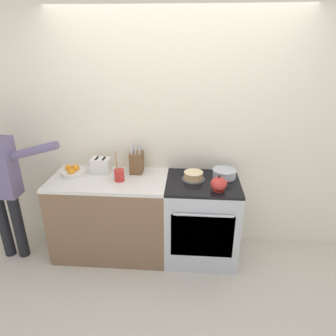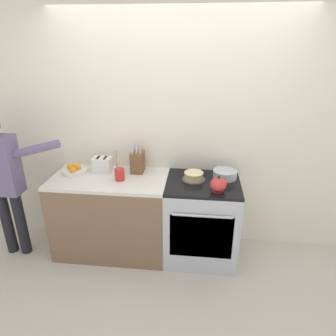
{
  "view_description": "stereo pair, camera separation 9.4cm",
  "coord_description": "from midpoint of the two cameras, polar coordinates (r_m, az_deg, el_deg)",
  "views": [
    {
      "loc": [
        0.15,
        -2.41,
        2.19
      ],
      "look_at": [
        -0.05,
        0.28,
        1.04
      ],
      "focal_mm": 32.0,
      "sensor_mm": 36.0,
      "label": 1
    },
    {
      "loc": [
        0.25,
        -2.4,
        2.19
      ],
      "look_at": [
        -0.05,
        0.28,
        1.04
      ],
      "focal_mm": 32.0,
      "sensor_mm": 36.0,
      "label": 2
    }
  ],
  "objects": [
    {
      "name": "ground_plane",
      "position": [
        3.26,
        1.23,
        -19.13
      ],
      "size": [
        16.0,
        16.0,
        0.0
      ],
      "primitive_type": "plane",
      "color": "beige"
    },
    {
      "name": "wall_back",
      "position": [
        3.19,
        2.49,
        6.89
      ],
      "size": [
        8.0,
        0.04,
        2.6
      ],
      "color": "silver",
      "rests_on": "ground_plane"
    },
    {
      "name": "counter_cabinet",
      "position": [
        3.35,
        -9.83,
        -8.72
      ],
      "size": [
        1.2,
        0.63,
        0.89
      ],
      "color": "brown",
      "rests_on": "ground_plane"
    },
    {
      "name": "stove_range",
      "position": [
        3.23,
        7.19,
        -9.8
      ],
      "size": [
        0.74,
        0.66,
        0.89
      ],
      "color": "#B7BABF",
      "rests_on": "ground_plane"
    },
    {
      "name": "layer_cake",
      "position": [
        3.04,
        5.79,
        -1.6
      ],
      "size": [
        0.24,
        0.24,
        0.08
      ],
      "color": "#4C4C51",
      "rests_on": "stove_range"
    },
    {
      "name": "tea_kettle",
      "position": [
        2.84,
        10.53,
        -3.17
      ],
      "size": [
        0.19,
        0.15,
        0.16
      ],
      "color": "red",
      "rests_on": "stove_range"
    },
    {
      "name": "mixing_bowl",
      "position": [
        3.12,
        11.65,
        -1.13
      ],
      "size": [
        0.25,
        0.25,
        0.09
      ],
      "color": "#B7BABF",
      "rests_on": "stove_range"
    },
    {
      "name": "knife_block",
      "position": [
        3.2,
        -4.99,
        1.18
      ],
      "size": [
        0.13,
        0.17,
        0.32
      ],
      "color": "brown",
      "rests_on": "counter_cabinet"
    },
    {
      "name": "utensil_crock",
      "position": [
        3.04,
        -8.35,
        -1.12
      ],
      "size": [
        0.1,
        0.1,
        0.31
      ],
      "color": "red",
      "rests_on": "counter_cabinet"
    },
    {
      "name": "fruit_bowl",
      "position": [
        3.32,
        -16.56,
        -0.38
      ],
      "size": [
        0.26,
        0.26,
        0.11
      ],
      "color": "silver",
      "rests_on": "counter_cabinet"
    },
    {
      "name": "toaster",
      "position": [
        3.27,
        -11.62,
        0.63
      ],
      "size": [
        0.21,
        0.14,
        0.16
      ],
      "color": "silver",
      "rests_on": "counter_cabinet"
    },
    {
      "name": "person_baker",
      "position": [
        3.43,
        -28.12,
        -1.51
      ],
      "size": [
        0.9,
        0.2,
        1.55
      ],
      "rotation": [
        0.0,
        0.0,
        -0.1
      ],
      "color": "black",
      "rests_on": "ground_plane"
    }
  ]
}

